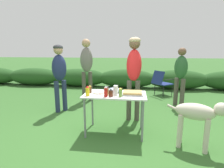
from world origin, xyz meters
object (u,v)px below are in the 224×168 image
at_px(standing_person_in_dark_puffer, 87,64).
at_px(relish_jar, 120,93).
at_px(mustard_bottle, 88,91).
at_px(beer_bottle, 90,89).
at_px(paper_cup_stack, 116,90).
at_px(standing_person_with_beanie, 59,71).
at_px(ketchup_bottle, 106,91).
at_px(camp_chair_green_behind_table, 161,82).
at_px(plate_stack, 99,92).
at_px(bbq_sauce_bottle, 111,93).
at_px(mixing_bowl, 114,90).
at_px(standing_person_in_red_jacket, 134,66).
at_px(folding_table, 115,98).
at_px(food_tray, 132,93).
at_px(dog, 198,115).
at_px(spice_jar, 107,91).
at_px(standing_person_in_olive_jacket, 181,72).

bearing_deg(standing_person_in_dark_puffer, relish_jar, -88.89).
xyz_separation_m(mustard_bottle, beer_bottle, (-0.02, 0.21, -0.02)).
bearing_deg(relish_jar, paper_cup_stack, 130.67).
bearing_deg(mustard_bottle, standing_person_with_beanie, 131.36).
height_order(ketchup_bottle, camp_chair_green_behind_table, ketchup_bottle).
xyz_separation_m(relish_jar, standing_person_in_dark_puffer, (-1.18, 2.13, 0.30)).
bearing_deg(plate_stack, standing_person_with_beanie, 140.82).
distance_m(paper_cup_stack, bbq_sauce_bottle, 0.14).
xyz_separation_m(mixing_bowl, standing_person_in_dark_puffer, (-1.04, 1.86, 0.33)).
bearing_deg(standing_person_in_red_jacket, standing_person_with_beanie, 174.69).
bearing_deg(folding_table, standing_person_in_dark_puffer, 118.57).
distance_m(food_tray, dog, 1.09).
relative_size(paper_cup_stack, mustard_bottle, 0.93).
distance_m(folding_table, beer_bottle, 0.49).
distance_m(paper_cup_stack, dog, 1.35).
relative_size(ketchup_bottle, standing_person_with_beanie, 0.12).
bearing_deg(food_tray, mixing_bowl, 161.74).
bearing_deg(mustard_bottle, plate_stack, 52.39).
bearing_deg(mixing_bowl, camp_chair_green_behind_table, 65.93).
xyz_separation_m(dog, camp_chair_green_behind_table, (-0.09, 3.25, -0.08)).
bearing_deg(plate_stack, paper_cup_stack, -13.15).
xyz_separation_m(standing_person_with_beanie, camp_chair_green_behind_table, (2.68, 1.93, -0.55)).
height_order(mustard_bottle, standing_person_in_dark_puffer, standing_person_in_dark_puffer).
distance_m(folding_table, camp_chair_green_behind_table, 3.14).
bearing_deg(spice_jar, beer_bottle, 158.25).
bearing_deg(bbq_sauce_bottle, mustard_bottle, -179.88).
bearing_deg(ketchup_bottle, paper_cup_stack, 44.27).
height_order(standing_person_with_beanie, dog, standing_person_with_beanie).
relative_size(paper_cup_stack, dog, 0.19).
distance_m(beer_bottle, standing_person_with_beanie, 1.38).
bearing_deg(standing_person_with_beanie, paper_cup_stack, -82.24).
xyz_separation_m(food_tray, ketchup_bottle, (-0.44, -0.20, 0.07)).
bearing_deg(relish_jar, mixing_bowl, 116.29).
bearing_deg(bbq_sauce_bottle, standing_person_in_dark_puffer, 115.39).
bearing_deg(beer_bottle, mixing_bowl, 10.49).
distance_m(relish_jar, camp_chair_green_behind_table, 3.27).
bearing_deg(mixing_bowl, beer_bottle, -169.51).
xyz_separation_m(folding_table, paper_cup_stack, (0.02, -0.06, 0.16)).
height_order(paper_cup_stack, beer_bottle, paper_cup_stack).
bearing_deg(beer_bottle, bbq_sauce_bottle, -26.68).
bearing_deg(bbq_sauce_bottle, standing_person_in_olive_jacket, 51.62).
bearing_deg(food_tray, standing_person_in_olive_jacket, 55.96).
height_order(bbq_sauce_bottle, dog, bbq_sauce_bottle).
xyz_separation_m(folding_table, standing_person_in_red_jacket, (0.32, 0.77, 0.50)).
height_order(ketchup_bottle, standing_person_in_olive_jacket, standing_person_in_olive_jacket).
bearing_deg(spice_jar, standing_person_with_beanie, 141.16).
xyz_separation_m(ketchup_bottle, standing_person_in_olive_jacket, (1.68, 2.04, 0.11)).
bearing_deg(relish_jar, mustard_bottle, -178.29).
relative_size(paper_cup_stack, standing_person_in_red_jacket, 0.09).
relative_size(mixing_bowl, standing_person_with_beanie, 0.14).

